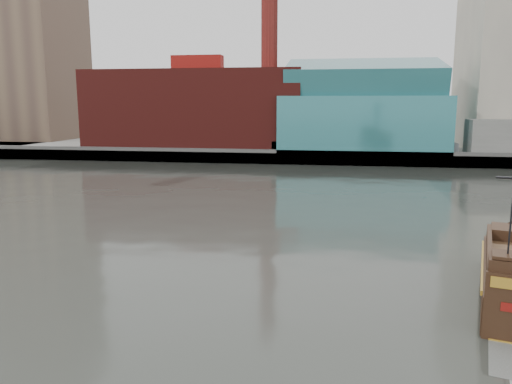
# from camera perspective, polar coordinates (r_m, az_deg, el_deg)

# --- Properties ---
(ground) EXTENTS (400.00, 400.00, 0.00)m
(ground) POSITION_cam_1_polar(r_m,az_deg,el_deg) (28.52, -3.03, -11.99)
(ground) COLOR #2C2F29
(ground) RESTS_ON ground
(promenade_far) EXTENTS (220.00, 60.00, 2.00)m
(promenade_far) POSITION_cam_1_polar(r_m,az_deg,el_deg) (118.34, 6.54, 5.32)
(promenade_far) COLOR slate
(promenade_far) RESTS_ON ground
(seawall) EXTENTS (220.00, 1.00, 2.60)m
(seawall) POSITION_cam_1_polar(r_m,az_deg,el_deg) (88.99, 5.58, 3.97)
(seawall) COLOR #4C4C49
(seawall) RESTS_ON ground
(skyline) EXTENTS (149.00, 45.00, 62.00)m
(skyline) POSITION_cam_1_polar(r_m,az_deg,el_deg) (111.23, 9.39, 17.11)
(skyline) COLOR brown
(skyline) RESTS_ON promenade_far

